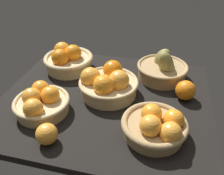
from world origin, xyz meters
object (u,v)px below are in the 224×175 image
object	(u,v)px
basket_center	(108,83)
basket_far_left	(68,60)
basket_near_left	(41,102)
loose_orange_back_gap	(185,90)
loose_orange_front_gap	(47,134)
basket_near_right	(156,126)
basket_far_right_pears	(162,69)

from	to	relation	value
basket_center	basket_far_left	bearing A→B (deg)	147.16
basket_center	basket_near_left	bearing A→B (deg)	-141.51
loose_orange_back_gap	loose_orange_front_gap	bearing A→B (deg)	-141.47
basket_near_right	basket_center	distance (cm)	28.81
loose_orange_front_gap	loose_orange_back_gap	bearing A→B (deg)	38.53
basket_near_right	basket_near_left	bearing A→B (deg)	176.72
basket_near_right	basket_far_right_pears	world-z (taller)	basket_far_right_pears
basket_far_right_pears	basket_far_left	bearing A→B (deg)	-176.66
basket_near_left	basket_center	world-z (taller)	basket_center
basket_far_left	loose_orange_front_gap	distance (cm)	47.43
basket_center	loose_orange_back_gap	bearing A→B (deg)	7.16
basket_far_left	loose_orange_back_gap	xyz separation A→B (cm)	(54.89, -11.52, -1.03)
basket_near_right	loose_orange_back_gap	xyz separation A→B (cm)	(9.67, 23.24, -0.28)
basket_near_left	basket_center	bearing A→B (deg)	38.49
basket_far_left	basket_near_left	bearing A→B (deg)	-85.35
basket_center	loose_orange_back_gap	xyz separation A→B (cm)	(31.01, 3.90, -1.03)
basket_center	loose_orange_front_gap	size ratio (longest dim) A/B	3.47
basket_far_left	loose_orange_back_gap	size ratio (longest dim) A/B	2.95
basket_far_right_pears	loose_orange_front_gap	xyz separation A→B (cm)	(-33.19, -48.57, -1.10)
basket_far_left	basket_center	distance (cm)	28.42
basket_far_right_pears	loose_orange_back_gap	world-z (taller)	basket_far_right_pears
basket_near_left	basket_far_right_pears	bearing A→B (deg)	39.61
basket_far_left	loose_orange_back_gap	bearing A→B (deg)	-11.85
basket_far_left	basket_far_right_pears	xyz separation A→B (cm)	(44.83, 2.61, -0.41)
loose_orange_back_gap	basket_far_right_pears	bearing A→B (deg)	125.44
basket_far_right_pears	loose_orange_back_gap	distance (cm)	17.36
basket_near_left	loose_orange_back_gap	distance (cm)	56.24
loose_orange_front_gap	basket_near_right	bearing A→B (deg)	18.45
basket_near_right	basket_near_left	size ratio (longest dim) A/B	1.05
basket_near_right	basket_far_right_pears	xyz separation A→B (cm)	(-0.39, 37.37, 0.34)
basket_far_right_pears	basket_center	bearing A→B (deg)	-139.29
basket_near_right	basket_far_right_pears	size ratio (longest dim) A/B	0.96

